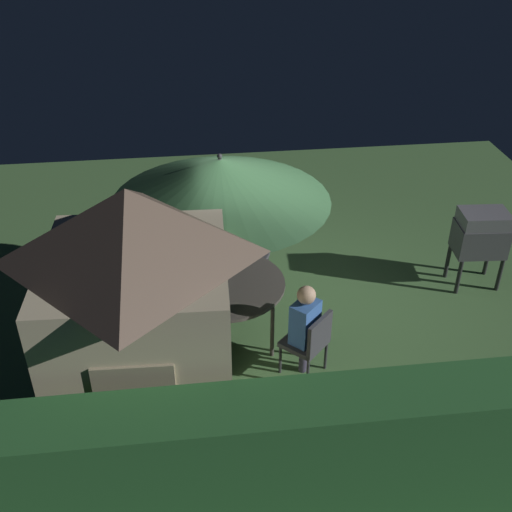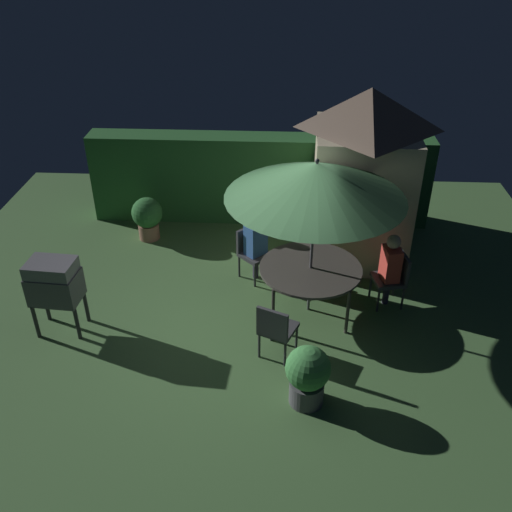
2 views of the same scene
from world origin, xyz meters
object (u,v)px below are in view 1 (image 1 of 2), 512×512
Objects in this scene: garden_shed at (142,330)px; person_in_red at (124,302)px; chair_far_side at (310,340)px; person_in_blue at (305,320)px; chair_near_shed at (119,320)px; chair_toward_hedge at (252,252)px; patio_table at (224,286)px; patio_umbrella at (220,180)px; bbq_grill at (481,234)px; potted_plant_by_shed at (219,228)px.

garden_shed is 2.42× the size of person_in_red.
chair_far_side is at bearing 162.54° from person_in_red.
garden_shed is at bearing 26.75° from person_in_blue.
chair_near_shed is 1.00× the size of chair_toward_hedge.
person_in_blue reaches higher than chair_toward_hedge.
patio_umbrella reaches higher than patio_table.
garden_shed is at bearing 62.99° from patio_umbrella.
bbq_grill is at bearing -149.88° from chair_far_side.
bbq_grill is (-4.62, -2.45, -0.71)m from garden_shed.
bbq_grill is 5.15m from chair_near_shed.
chair_toward_hedge is at bearing -113.73° from patio_table.
potted_plant_by_shed is (-1.41, -2.21, -0.05)m from chair_near_shed.
garden_shed is at bearing 27.93° from bbq_grill.
patio_table is 1.98m from potted_plant_by_shed.
potted_plant_by_shed is at bearing -104.72° from garden_shed.
person_in_blue is (-2.22, 0.61, 0.26)m from chair_near_shed.
patio_umbrella reaches higher than chair_toward_hedge.
garden_shed is at bearing 64.25° from chair_toward_hedge.
bbq_grill is at bearing -151.34° from person_in_blue.
person_in_red is (1.74, 1.37, 0.26)m from chair_toward_hedge.
chair_near_shed is at bearing 10.84° from patio_umbrella.
chair_far_side is 2.11m from chair_toward_hedge.
chair_toward_hedge is at bearing -77.65° from chair_far_side.
chair_toward_hedge is 0.93m from potted_plant_by_shed.
chair_near_shed is 1.04× the size of potted_plant_by_shed.
potted_plant_by_shed is 2.59m from person_in_red.
person_in_red reaches higher than patio_table.
patio_table is 1.49m from patio_umbrella.
chair_far_side is 2.32m from person_in_red.
chair_toward_hedge is at bearing -142.85° from chair_near_shed.
garden_shed is at bearing 75.28° from potted_plant_by_shed.
chair_near_shed is at bearing -74.21° from garden_shed.
chair_toward_hedge is 2.05m from person_in_blue.
chair_far_side is 3.02m from potted_plant_by_shed.
chair_toward_hedge is 0.71× the size of person_in_red.
patio_table is 1.26m from chair_toward_hedge.
bbq_grill is 0.95× the size of person_in_blue.
patio_umbrella is (-0.90, -1.77, 0.69)m from garden_shed.
chair_near_shed and chair_far_side have the same top height.
person_in_blue reaches higher than potted_plant_by_shed.
person_in_blue is at bearing 105.96° from potted_plant_by_shed.
patio_umbrella is at bearing 10.36° from bbq_grill.
potted_plant_by_shed is (3.64, -1.28, -0.38)m from bbq_grill.
bbq_grill reaches higher than patio_table.
patio_table is 1.75× the size of chair_far_side.
patio_umbrella is at bearing -169.16° from person_in_red.
garden_shed reaches higher than chair_toward_hedge.
bbq_grill reaches higher than chair_far_side.
bbq_grill is 0.95× the size of person_in_red.
patio_table is 1.75× the size of chair_toward_hedge.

